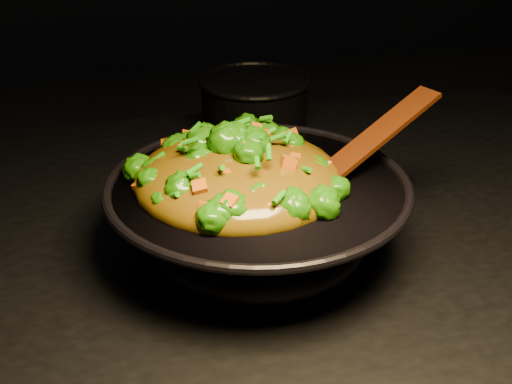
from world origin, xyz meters
name	(u,v)px	position (x,y,z in m)	size (l,w,h in m)	color
wok	(258,222)	(-0.08, -0.09, 0.95)	(0.39, 0.39, 0.11)	black
stir_fry	(238,150)	(-0.10, -0.08, 1.06)	(0.28, 0.28, 0.10)	#206407
spatula	(368,142)	(0.07, -0.09, 1.05)	(0.25, 0.04, 0.01)	#3E1C0A
back_pot	(255,106)	(0.01, 0.32, 0.96)	(0.20, 0.20, 0.11)	black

